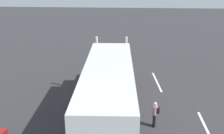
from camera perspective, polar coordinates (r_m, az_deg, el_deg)
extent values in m
plane|color=#2D2D30|center=(21.64, 0.78, -4.67)|extent=(120.00, 120.00, 0.00)
cube|color=silver|center=(23.33, 9.68, -3.14)|extent=(4.40, 0.55, 0.01)
cube|color=silver|center=(17.10, 19.86, -12.74)|extent=(4.40, 0.17, 0.01)
cube|color=#B21919|center=(22.28, 0.04, 0.71)|extent=(1.92, 2.59, 1.20)
cube|color=#B21919|center=(20.60, -0.08, 0.64)|extent=(1.52, 2.57, 2.20)
cube|color=silver|center=(23.17, 0.10, 1.43)|extent=(0.18, 2.10, 1.08)
cube|color=black|center=(22.26, 0.04, 0.86)|extent=(1.92, 2.63, 0.36)
cylinder|color=silver|center=(19.95, -3.28, 1.81)|extent=(0.18, 0.18, 3.40)
cylinder|color=silver|center=(19.89, 3.05, 1.76)|extent=(0.18, 0.18, 3.40)
cube|color=silver|center=(14.48, -0.78, -5.17)|extent=(10.62, 3.11, 2.80)
cube|color=black|center=(14.65, -0.77, -6.67)|extent=(10.62, 3.15, 0.44)
cylinder|color=silver|center=(21.49, -3.51, -2.15)|extent=(1.33, 0.70, 0.64)
cylinder|color=black|center=(22.99, -2.69, -1.76)|extent=(1.11, 0.35, 1.10)
cylinder|color=black|center=(22.94, 2.81, -1.81)|extent=(1.11, 0.35, 1.10)
cylinder|color=black|center=(20.86, -3.13, -3.99)|extent=(1.11, 0.35, 1.10)
cylinder|color=black|center=(20.81, 2.93, -4.05)|extent=(1.11, 0.35, 1.10)
cylinder|color=black|center=(16.44, -4.51, -10.71)|extent=(1.11, 0.35, 1.10)
cylinder|color=black|center=(16.36, 3.32, -10.82)|extent=(1.11, 0.35, 1.10)
cylinder|color=black|center=(16.44, 9.10, -11.47)|extent=(0.18, 0.18, 0.82)
cylinder|color=black|center=(16.57, 9.17, -11.22)|extent=(0.18, 0.18, 0.82)
cylinder|color=#A5728C|center=(16.16, 9.26, -9.20)|extent=(0.34, 0.34, 0.58)
sphere|color=tan|center=(15.98, 9.34, -7.91)|extent=(0.23, 0.23, 0.23)
cube|color=black|center=(16.13, 9.98, -9.18)|extent=(0.29, 0.21, 0.36)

